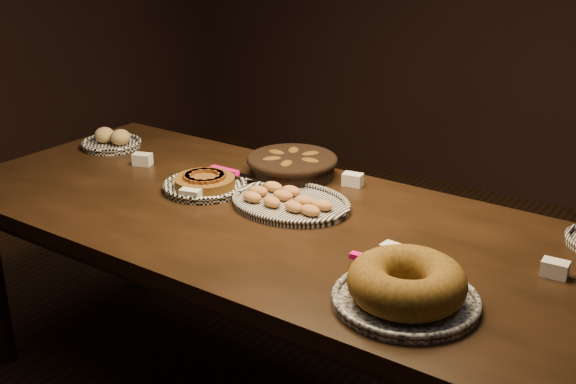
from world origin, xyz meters
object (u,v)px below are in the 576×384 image
Objects in this scene: madeleine_platter at (289,202)px; apple_tart_plate at (205,184)px; buffet_table at (281,238)px; bundt_cake_plate at (406,287)px.

apple_tart_plate is at bearing -158.14° from madeleine_platter.
buffet_table is 5.84× the size of bundt_cake_plate.
madeleine_platter reaches higher than buffet_table.
buffet_table is 7.13× the size of apple_tart_plate.
bundt_cake_plate is (0.57, -0.26, 0.12)m from buffet_table.
buffet_table is 0.38m from apple_tart_plate.
buffet_table is at bearing -55.69° from madeleine_platter.
madeleine_platter is (-0.03, 0.09, 0.09)m from buffet_table.
bundt_cake_plate reaches higher than madeleine_platter.
madeleine_platter is 1.01× the size of bundt_cake_plate.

